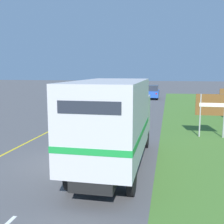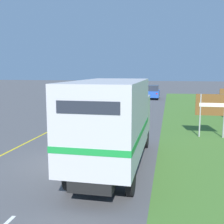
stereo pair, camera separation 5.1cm
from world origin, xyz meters
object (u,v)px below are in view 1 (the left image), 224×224
(lead_car_white, at_px, (103,103))
(highway_sign, at_px, (213,106))
(horse_trailer_truck, at_px, (114,121))
(lead_car_blue_ahead, at_px, (153,92))

(lead_car_white, distance_m, highway_sign, 12.53)
(horse_trailer_truck, distance_m, lead_car_white, 16.02)
(horse_trailer_truck, relative_size, lead_car_blue_ahead, 1.83)
(highway_sign, bearing_deg, horse_trailer_truck, -125.79)
(lead_car_white, bearing_deg, highway_sign, -44.50)
(lead_car_blue_ahead, bearing_deg, highway_sign, -77.85)
(horse_trailer_truck, distance_m, highway_sign, 8.25)
(lead_car_white, height_order, highway_sign, highway_sign)
(horse_trailer_truck, height_order, lead_car_blue_ahead, horse_trailer_truck)
(horse_trailer_truck, xyz_separation_m, lead_car_blue_ahead, (-0.14, 29.72, -1.05))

